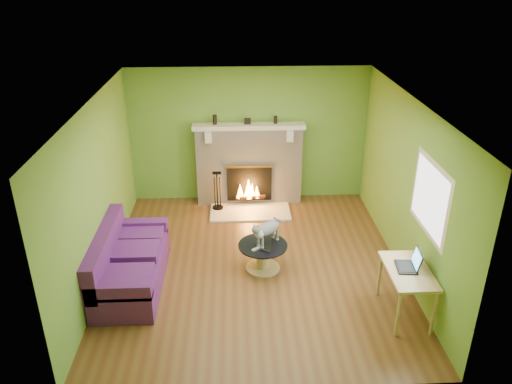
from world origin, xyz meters
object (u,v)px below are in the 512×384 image
sofa (128,264)px  desk (408,275)px  coffee_table (263,255)px  cat (268,231)px

sofa → desk: 3.92m
desk → coffee_table: bearing=147.3°
cat → sofa: bearing=-124.0°
sofa → coffee_table: 2.01m
sofa → coffee_table: sofa is taller
coffee_table → desk: desk is taller
sofa → coffee_table: bearing=8.5°
coffee_table → sofa: bearing=-171.5°
desk → cat: 2.13m
sofa → cat: 2.12m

